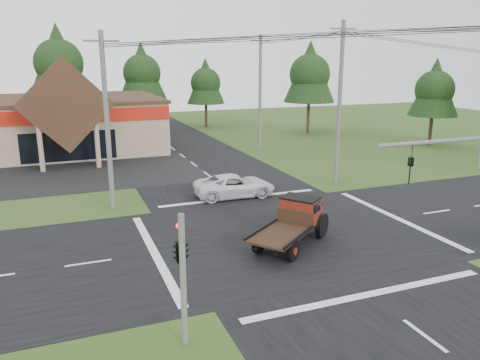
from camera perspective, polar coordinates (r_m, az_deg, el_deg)
name	(u,v)px	position (r m, az deg, el deg)	size (l,w,h in m)	color
ground	(287,234)	(24.80, 5.81, -6.58)	(120.00, 120.00, 0.00)	#2D4719
road_ns	(288,234)	(24.80, 5.81, -6.56)	(12.00, 120.00, 0.02)	black
road_ew	(288,234)	(24.80, 5.81, -6.56)	(120.00, 12.00, 0.02)	black
parking_apron	(18,176)	(40.66, -25.41, 0.47)	(28.00, 14.00, 0.02)	black
cvs_building	(3,125)	(50.73, -26.95, 6.03)	(30.40, 18.20, 9.19)	tan
traffic_signal_corner	(180,239)	(14.62, -7.28, -7.18)	(0.53, 2.48, 4.40)	#595651
utility_pole_nw	(107,121)	(28.88, -15.92, 6.99)	(2.00, 0.30, 10.50)	#595651
utility_pole_ne	(339,103)	(34.24, 12.03, 9.17)	(2.00, 0.30, 11.50)	#595651
utility_pole_n	(260,92)	(46.57, 2.46, 10.62)	(2.00, 0.30, 11.20)	#595651
tree_row_c	(59,61)	(61.55, -21.25, 13.41)	(7.28, 7.28, 13.13)	#332316
tree_row_d	(142,71)	(63.46, -11.89, 12.85)	(6.16, 6.16, 11.11)	#332316
tree_row_e	(206,81)	(63.42, -4.22, 11.89)	(5.04, 5.04, 9.09)	#332316
tree_side_ne	(310,72)	(58.13, 8.51, 12.87)	(6.16, 6.16, 11.11)	#332316
tree_side_e_near	(435,88)	(53.28, 22.66, 10.35)	(5.04, 5.04, 9.09)	#332316
antique_flatbed_truck	(290,224)	(22.96, 6.17, -5.35)	(2.06, 5.40, 2.26)	#551B0C
white_pickup	(235,186)	(31.08, -0.66, -0.69)	(2.48, 5.38, 1.49)	white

